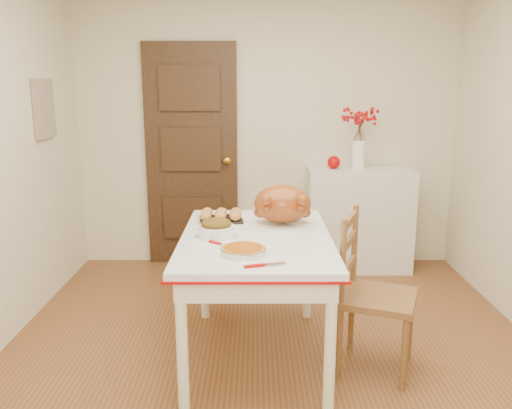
{
  "coord_description": "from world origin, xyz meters",
  "views": [
    {
      "loc": [
        -0.11,
        -2.86,
        1.67
      ],
      "look_at": [
        -0.1,
        0.19,
        0.98
      ],
      "focal_mm": 36.51,
      "sensor_mm": 36.0,
      "label": 1
    }
  ],
  "objects_px": {
    "kitchen_table": "(256,298)",
    "chair_oak": "(378,294)",
    "turkey_platter": "(283,206)",
    "sideboard": "(358,219)",
    "pumpkin_pie": "(243,249)"
  },
  "relations": [
    {
      "from": "sideboard",
      "to": "kitchen_table",
      "type": "relative_size",
      "value": 0.71
    },
    {
      "from": "turkey_platter",
      "to": "pumpkin_pie",
      "type": "height_order",
      "value": "turkey_platter"
    },
    {
      "from": "chair_oak",
      "to": "turkey_platter",
      "type": "relative_size",
      "value": 2.29
    },
    {
      "from": "chair_oak",
      "to": "turkey_platter",
      "type": "xyz_separation_m",
      "value": [
        -0.55,
        0.34,
        0.45
      ]
    },
    {
      "from": "kitchen_table",
      "to": "turkey_platter",
      "type": "bearing_deg",
      "value": 50.7
    },
    {
      "from": "chair_oak",
      "to": "turkey_platter",
      "type": "bearing_deg",
      "value": 79.03
    },
    {
      "from": "kitchen_table",
      "to": "chair_oak",
      "type": "bearing_deg",
      "value": -10.75
    },
    {
      "from": "sideboard",
      "to": "chair_oak",
      "type": "height_order",
      "value": "chair_oak"
    },
    {
      "from": "kitchen_table",
      "to": "chair_oak",
      "type": "relative_size",
      "value": 1.39
    },
    {
      "from": "sideboard",
      "to": "turkey_platter",
      "type": "relative_size",
      "value": 2.25
    },
    {
      "from": "kitchen_table",
      "to": "turkey_platter",
      "type": "relative_size",
      "value": 3.17
    },
    {
      "from": "kitchen_table",
      "to": "pumpkin_pie",
      "type": "distance_m",
      "value": 0.55
    },
    {
      "from": "chair_oak",
      "to": "kitchen_table",
      "type": "bearing_deg",
      "value": 100.2
    },
    {
      "from": "chair_oak",
      "to": "sideboard",
      "type": "bearing_deg",
      "value": 13.61
    },
    {
      "from": "kitchen_table",
      "to": "chair_oak",
      "type": "xyz_separation_m",
      "value": [
        0.72,
        -0.14,
        0.08
      ]
    }
  ]
}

